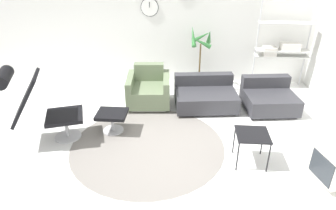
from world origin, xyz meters
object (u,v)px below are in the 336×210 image
at_px(lounge_chair, 34,100).
at_px(ottoman, 112,117).
at_px(couch_low, 205,96).
at_px(potted_plant, 200,66).
at_px(side_table, 252,137).
at_px(armchair_red, 149,91).
at_px(couch_second, 269,99).
at_px(shelf_unit, 282,46).
at_px(crt_television, 335,167).

xyz_separation_m(lounge_chair, ottoman, (1.10, 0.39, -0.47)).
distance_m(couch_low, potted_plant, 1.03).
bearing_deg(lounge_chair, side_table, 65.22).
height_order(armchair_red, potted_plant, potted_plant).
height_order(armchair_red, couch_second, armchair_red).
height_order(ottoman, potted_plant, potted_plant).
bearing_deg(armchair_red, couch_low, 173.31).
relative_size(lounge_chair, couch_low, 0.98).
distance_m(ottoman, armchair_red, 1.20).
height_order(potted_plant, shelf_unit, shelf_unit).
bearing_deg(ottoman, side_table, -17.33).
bearing_deg(couch_low, ottoman, 25.89).
bearing_deg(shelf_unit, ottoman, -146.52).
distance_m(crt_television, shelf_unit, 3.35).
bearing_deg(shelf_unit, side_table, -110.20).
relative_size(couch_low, potted_plant, 0.93).
xyz_separation_m(potted_plant, shelf_unit, (1.78, 0.13, 0.48)).
bearing_deg(crt_television, potted_plant, 13.13).
height_order(lounge_chair, shelf_unit, shelf_unit).
bearing_deg(side_table, crt_television, -20.59).
bearing_deg(ottoman, potted_plant, 53.38).
xyz_separation_m(armchair_red, crt_television, (2.79, -2.19, -0.01)).
xyz_separation_m(armchair_red, shelf_unit, (2.82, 1.09, 0.68)).
height_order(lounge_chair, couch_second, lounge_chair).
xyz_separation_m(armchair_red, potted_plant, (1.04, 0.95, 0.21)).
bearing_deg(shelf_unit, crt_television, -90.46).
bearing_deg(couch_second, armchair_red, -8.40).
bearing_deg(couch_second, shelf_unit, -117.41).
xyz_separation_m(ottoman, shelf_unit, (3.30, 2.18, 0.69)).
xyz_separation_m(lounge_chair, couch_second, (3.98, 1.44, -0.53)).
distance_m(couch_low, couch_second, 1.25).
height_order(armchair_red, side_table, armchair_red).
distance_m(lounge_chair, armchair_red, 2.23).
xyz_separation_m(armchair_red, couch_low, (1.15, -0.04, -0.07)).
height_order(lounge_chair, side_table, lounge_chair).
distance_m(potted_plant, shelf_unit, 1.84).
bearing_deg(couch_low, shelf_unit, -153.22).
bearing_deg(couch_low, couch_second, 172.16).
distance_m(couch_second, side_table, 1.87).
xyz_separation_m(ottoman, armchair_red, (0.49, 1.10, 0.01)).
height_order(couch_second, side_table, couch_second).
bearing_deg(lounge_chair, shelf_unit, 100.83).
height_order(couch_second, shelf_unit, shelf_unit).
distance_m(couch_low, side_table, 1.88).
height_order(crt_television, shelf_unit, shelf_unit).
bearing_deg(couch_low, lounge_chair, 20.82).
xyz_separation_m(couch_low, crt_television, (1.64, -2.15, 0.05)).
bearing_deg(shelf_unit, armchair_red, -158.92).
height_order(lounge_chair, potted_plant, potted_plant).
relative_size(armchair_red, couch_second, 0.86).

